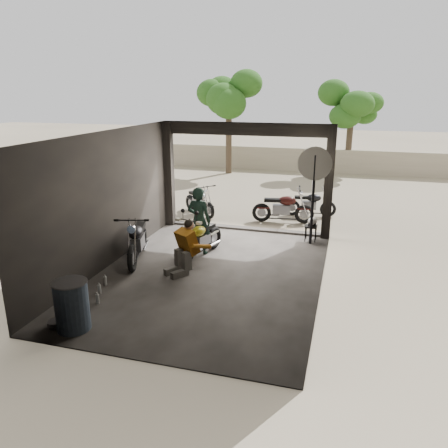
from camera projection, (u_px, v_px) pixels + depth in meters
The scene contains 16 objects.
ground at pixel (210, 275), 10.05m from camera, with size 80.00×80.00×0.00m, color #7A6D56.
garage at pixel (217, 215), 10.17m from camera, with size 7.00×7.13×3.20m.
boundary_wall at pixel (292, 159), 22.73m from camera, with size 18.00×0.30×1.20m, color gray.
tree_left at pixel (229, 92), 21.14m from camera, with size 2.20×2.20×5.60m.
tree_right at pixel (352, 101), 21.12m from camera, with size 2.20×2.20×5.00m.
main_bike at pixel (201, 236), 11.02m from camera, with size 0.68×1.66×1.10m, color beige, non-canonical shape.
left_bike at pixel (137, 237), 10.73m from camera, with size 0.75×1.81×1.22m, color black, non-canonical shape.
outside_bike_a at pixel (199, 199), 14.75m from camera, with size 0.65×1.58×1.07m, color black, non-canonical shape.
outside_bike_b at pixel (283, 205), 13.83m from camera, with size 0.70×1.70×1.15m, color #340E0C, non-canonical shape.
outside_bike_c at pixel (310, 202), 14.55m from camera, with size 0.61×1.49×1.01m, color black, non-canonical shape.
rider at pixel (199, 221), 11.13m from camera, with size 0.64×0.42×1.76m, color black.
mechanic at pixel (183, 249), 9.93m from camera, with size 0.62×0.84×1.22m, color #A16215, non-canonical shape.
stool at pixel (311, 228), 12.16m from camera, with size 0.33×0.33×0.46m.
helmet at pixel (312, 221), 12.12m from camera, with size 0.26×0.27×0.24m, color silver.
oil_drum at pixel (72, 306), 7.62m from camera, with size 0.59×0.59×0.92m, color #36465B.
sign_post at pixel (314, 179), 11.50m from camera, with size 0.89×0.08×2.68m.
Camera 1 is at (2.85, -8.81, 4.08)m, focal length 35.00 mm.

